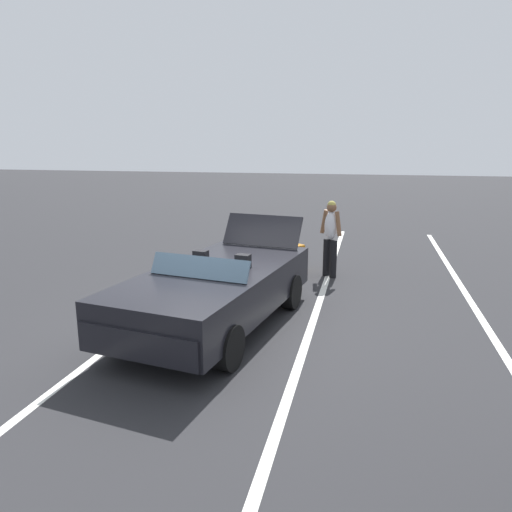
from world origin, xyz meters
TOP-DOWN VIEW (x-y plane):
  - ground_plane at (0.00, 0.00)m, footprint 80.00×80.00m
  - lot_line_near at (0.00, -1.24)m, footprint 18.00×0.12m
  - lot_line_mid at (0.00, 1.46)m, footprint 18.00×0.12m
  - lot_line_far at (0.00, 4.16)m, footprint 18.00×0.12m
  - convertible_car at (0.20, -0.03)m, footprint 4.42×2.38m
  - suitcase_large_black at (-3.48, -0.55)m, footprint 0.55×0.43m
  - suitcase_medium_bright at (-3.55, 0.69)m, footprint 0.46×0.43m
  - suitcase_small_carryon at (-4.27, 0.33)m, footprint 0.36×0.39m
  - traveler_person at (-3.37, 1.49)m, footprint 0.45×0.52m

SIDE VIEW (x-z plane):
  - ground_plane at x=0.00m, z-range 0.00..0.00m
  - lot_line_near at x=0.00m, z-range 0.00..0.00m
  - lot_line_mid at x=0.00m, z-range 0.00..0.00m
  - lot_line_far at x=0.00m, z-range 0.00..0.00m
  - suitcase_small_carryon at x=-4.27m, z-range 0.00..0.50m
  - suitcase_medium_bright at x=-3.55m, z-range -0.15..0.77m
  - suitcase_large_black at x=-3.48m, z-range 0.00..0.74m
  - convertible_car at x=0.20m, z-range -0.16..1.34m
  - traveler_person at x=-3.37m, z-range 0.10..1.76m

